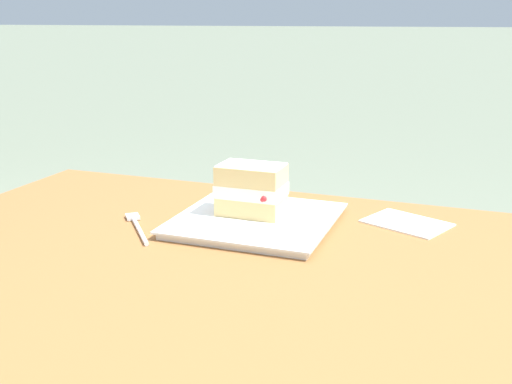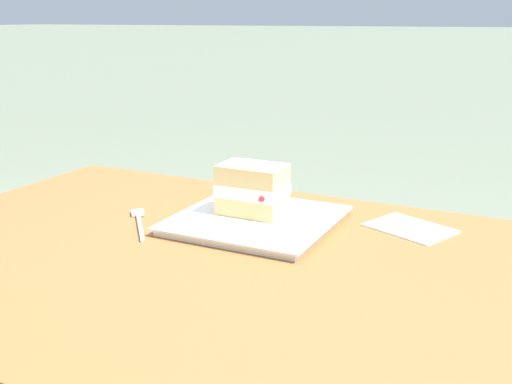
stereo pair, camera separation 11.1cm
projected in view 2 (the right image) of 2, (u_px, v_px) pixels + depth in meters
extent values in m
cylinder|color=brown|center=(105.00, 313.00, 1.61)|extent=(0.07, 0.07, 0.68)
cube|color=brown|center=(272.00, 279.00, 0.94)|extent=(1.40, 0.81, 0.04)
cube|color=white|center=(256.00, 222.00, 1.12)|extent=(0.27, 0.27, 0.01)
cube|color=white|center=(256.00, 218.00, 1.12)|extent=(0.28, 0.28, 0.00)
cube|color=#E0C17A|center=(252.00, 205.00, 1.13)|extent=(0.12, 0.08, 0.03)
cube|color=white|center=(252.00, 190.00, 1.12)|extent=(0.12, 0.08, 0.02)
sphere|color=red|center=(261.00, 200.00, 1.08)|extent=(0.01, 0.01, 0.01)
sphere|color=red|center=(262.00, 199.00, 1.07)|extent=(0.01, 0.01, 0.01)
sphere|color=red|center=(256.00, 186.00, 1.16)|extent=(0.01, 0.01, 0.01)
cube|color=#E0C17A|center=(252.00, 175.00, 1.12)|extent=(0.12, 0.08, 0.03)
cube|color=white|center=(252.00, 165.00, 1.11)|extent=(0.12, 0.07, 0.00)
cylinder|color=silver|center=(140.00, 227.00, 1.10)|extent=(0.10, 0.11, 0.01)
cube|color=silver|center=(138.00, 213.00, 1.18)|extent=(0.04, 0.04, 0.01)
cube|color=silver|center=(410.00, 228.00, 1.10)|extent=(0.17, 0.15, 0.00)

